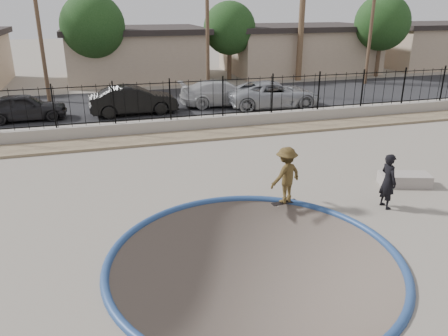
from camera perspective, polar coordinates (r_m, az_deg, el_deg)
name	(u,v)px	position (r m, az deg, el deg)	size (l,w,h in m)	color
ground	(167,144)	(22.54, -7.49, 3.14)	(120.00, 120.00, 2.20)	gray
bowl_pit	(254,260)	(10.50, 3.98, -11.88)	(6.84, 6.84, 1.80)	#494038
coping_ring	(254,260)	(10.50, 3.98, -11.88)	(7.04, 7.04, 0.20)	navy
rock_strip	(176,137)	(19.55, -6.32, 3.99)	(42.00, 1.60, 0.11)	#958262
retaining_wall	(171,126)	(20.53, -6.90, 5.49)	(42.00, 0.45, 0.60)	#9D968A
fence	(170,100)	(20.25, -7.05, 8.77)	(40.00, 0.04, 1.80)	black
street	(152,102)	(27.05, -9.32, 8.47)	(90.00, 8.00, 0.04)	black
house_center	(135,53)	(36.09, -11.56, 14.51)	(10.60, 8.60, 3.90)	tan
house_east	(298,48)	(39.84, 9.64, 15.19)	(12.60, 8.60, 3.90)	tan
house_east_far	(432,44)	(47.58, 25.55, 14.40)	(11.60, 8.60, 3.90)	tan
utility_pole_left	(38,21)	(28.42, -23.12, 17.29)	(1.70, 0.24, 9.00)	#473323
utility_pole_mid	(207,15)	(29.17, -2.20, 19.38)	(1.70, 0.24, 9.50)	#473323
utility_pole_right	(372,17)	(34.16, 18.80, 18.14)	(1.70, 0.24, 9.00)	#473323
street_tree_left	(93,26)	(32.30, -16.77, 17.34)	(4.32, 4.32, 6.36)	#473323
street_tree_mid	(230,28)	(34.83, 0.73, 17.77)	(3.96, 3.96, 5.83)	#473323
street_tree_right	(382,23)	(38.35, 19.97, 17.41)	(4.32, 4.32, 6.36)	#473323
skater	(286,178)	(12.92, 8.08, -1.31)	(1.09, 0.63, 1.69)	brown
skateboard	(284,202)	(13.23, 7.91, -4.48)	(0.84, 0.31, 0.07)	black
videographer	(388,181)	(13.49, 20.64, -1.61)	(0.60, 0.40, 1.65)	black
concrete_ledge	(404,179)	(15.58, 22.51, -1.39)	(1.60, 0.70, 0.40)	gray
car_a	(24,107)	(24.45, -24.64, 7.25)	(1.63, 4.04, 1.38)	black
car_b	(133,100)	(24.03, -11.75, 8.66)	(1.60, 4.60, 1.52)	black
car_c	(222,93)	(25.72, -0.21, 9.79)	(2.02, 4.96, 1.44)	#BBBBBD
car_d	(274,94)	(25.37, 6.50, 9.55)	(2.46, 5.34, 1.48)	#9FA2A8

